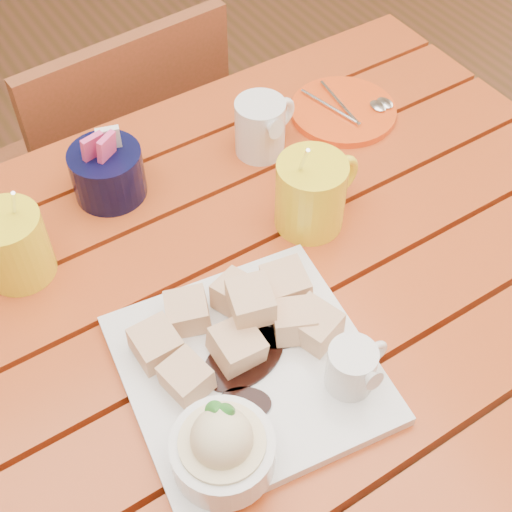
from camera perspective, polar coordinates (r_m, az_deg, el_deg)
table at (r=0.98m, az=-2.57°, el=-7.56°), size 1.20×0.79×0.75m
dessert_plate at (r=0.80m, az=-0.82°, el=-9.68°), size 0.31×0.31×0.11m
coffee_mug_left at (r=0.93m, az=-19.05°, el=0.80°), size 0.12×0.09×0.15m
coffee_mug_right at (r=0.94m, az=4.52°, el=5.09°), size 0.13×0.09×0.16m
cream_pitcher at (r=1.05m, az=0.48°, el=10.37°), size 0.11×0.09×0.09m
sugar_caddy at (r=1.01m, az=-11.79°, el=6.61°), size 0.10×0.10×0.11m
orange_saucer at (r=1.15m, az=7.07°, el=11.47°), size 0.17×0.17×0.02m
chair_far at (r=1.50m, az=-10.61°, el=6.72°), size 0.41×0.41×0.82m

